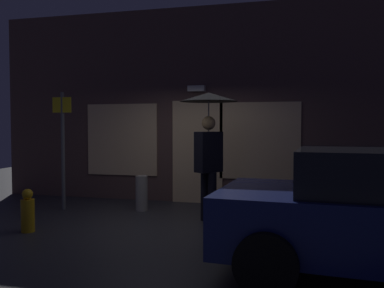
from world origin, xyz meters
The scene contains 6 objects.
ground_plane centered at (0.00, 0.00, 0.00)m, with size 18.00×18.00×0.00m, color #2D2D33.
building_facade centered at (0.00, 2.35, 2.08)m, with size 9.33×0.48×4.21m.
person_with_umbrella centered at (0.59, 0.54, 1.64)m, with size 1.00×1.00×2.23m.
street_sign_post centered at (-2.41, 0.82, 1.32)m, with size 0.40×0.07×2.32m.
sidewalk_bollard centered at (-0.86, 1.10, 0.34)m, with size 0.23×0.23×0.69m, color #9E998E.
fire_hydrant centered at (-2.01, -0.85, 0.31)m, with size 0.21×0.21×0.68m.
Camera 1 is at (2.04, -6.40, 1.67)m, focal length 38.48 mm.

